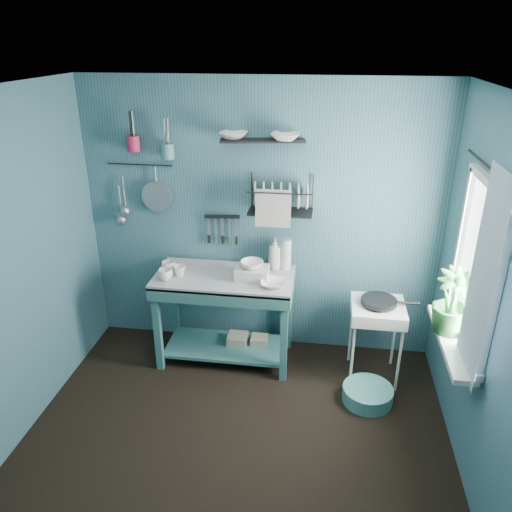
# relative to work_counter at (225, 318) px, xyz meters

# --- Properties ---
(floor) EXTENTS (3.20, 3.20, 0.00)m
(floor) POSITION_rel_work_counter_xyz_m (0.28, -1.15, -0.43)
(floor) COLOR black
(floor) RESTS_ON ground
(ceiling) EXTENTS (3.20, 3.20, 0.00)m
(ceiling) POSITION_rel_work_counter_xyz_m (0.28, -1.15, 2.07)
(ceiling) COLOR silver
(ceiling) RESTS_ON ground
(wall_back) EXTENTS (3.20, 0.00, 3.20)m
(wall_back) POSITION_rel_work_counter_xyz_m (0.28, 0.35, 0.82)
(wall_back) COLOR #325B67
(wall_back) RESTS_ON ground
(wall_front) EXTENTS (3.20, 0.00, 3.20)m
(wall_front) POSITION_rel_work_counter_xyz_m (0.28, -2.65, 0.82)
(wall_front) COLOR #325B67
(wall_front) RESTS_ON ground
(wall_right) EXTENTS (0.00, 3.00, 3.00)m
(wall_right) POSITION_rel_work_counter_xyz_m (1.88, -1.15, 0.82)
(wall_right) COLOR #325B67
(wall_right) RESTS_ON ground
(work_counter) EXTENTS (1.29, 0.77, 0.86)m
(work_counter) POSITION_rel_work_counter_xyz_m (0.00, 0.00, 0.00)
(work_counter) COLOR #306465
(work_counter) RESTS_ON floor
(mug_left) EXTENTS (0.12, 0.12, 0.10)m
(mug_left) POSITION_rel_work_counter_xyz_m (-0.48, -0.16, 0.48)
(mug_left) COLOR white
(mug_left) RESTS_ON work_counter
(mug_mid) EXTENTS (0.14, 0.14, 0.09)m
(mug_mid) POSITION_rel_work_counter_xyz_m (-0.38, -0.06, 0.48)
(mug_mid) COLOR white
(mug_mid) RESTS_ON work_counter
(mug_right) EXTENTS (0.17, 0.17, 0.10)m
(mug_right) POSITION_rel_work_counter_xyz_m (-0.50, 0.00, 0.48)
(mug_right) COLOR white
(mug_right) RESTS_ON work_counter
(wash_tub) EXTENTS (0.28, 0.22, 0.10)m
(wash_tub) POSITION_rel_work_counter_xyz_m (0.25, -0.02, 0.48)
(wash_tub) COLOR beige
(wash_tub) RESTS_ON work_counter
(tub_bowl) EXTENTS (0.20, 0.19, 0.06)m
(tub_bowl) POSITION_rel_work_counter_xyz_m (0.25, -0.02, 0.56)
(tub_bowl) COLOR white
(tub_bowl) RESTS_ON wash_tub
(soap_bottle) EXTENTS (0.11, 0.12, 0.30)m
(soap_bottle) POSITION_rel_work_counter_xyz_m (0.42, 0.20, 0.58)
(soap_bottle) COLOR beige
(soap_bottle) RESTS_ON work_counter
(water_bottle) EXTENTS (0.09, 0.09, 0.28)m
(water_bottle) POSITION_rel_work_counter_xyz_m (0.52, 0.22, 0.57)
(water_bottle) COLOR silver
(water_bottle) RESTS_ON work_counter
(counter_bowl) EXTENTS (0.22, 0.22, 0.05)m
(counter_bowl) POSITION_rel_work_counter_xyz_m (0.45, -0.15, 0.46)
(counter_bowl) COLOR white
(counter_bowl) RESTS_ON work_counter
(hotplate_stand) EXTENTS (0.50, 0.50, 0.71)m
(hotplate_stand) POSITION_rel_work_counter_xyz_m (1.33, -0.07, -0.07)
(hotplate_stand) COLOR silver
(hotplate_stand) RESTS_ON floor
(frying_pan) EXTENTS (0.30, 0.30, 0.03)m
(frying_pan) POSITION_rel_work_counter_xyz_m (1.33, -0.07, 0.32)
(frying_pan) COLOR black
(frying_pan) RESTS_ON hotplate_stand
(knife_strip) EXTENTS (0.32, 0.05, 0.03)m
(knife_strip) POSITION_rel_work_counter_xyz_m (-0.07, 0.32, 0.86)
(knife_strip) COLOR black
(knife_strip) RESTS_ON wall_back
(dish_rack) EXTENTS (0.57, 0.30, 0.32)m
(dish_rack) POSITION_rel_work_counter_xyz_m (0.46, 0.22, 1.12)
(dish_rack) COLOR black
(dish_rack) RESTS_ON wall_back
(upper_shelf) EXTENTS (0.72, 0.29, 0.02)m
(upper_shelf) POSITION_rel_work_counter_xyz_m (0.30, 0.25, 1.57)
(upper_shelf) COLOR black
(upper_shelf) RESTS_ON wall_back
(shelf_bowl_left) EXTENTS (0.26, 0.26, 0.06)m
(shelf_bowl_left) POSITION_rel_work_counter_xyz_m (0.06, 0.25, 1.60)
(shelf_bowl_left) COLOR white
(shelf_bowl_left) RESTS_ON upper_shelf
(shelf_bowl_right) EXTENTS (0.27, 0.27, 0.06)m
(shelf_bowl_right) POSITION_rel_work_counter_xyz_m (0.49, 0.25, 1.66)
(shelf_bowl_right) COLOR white
(shelf_bowl_right) RESTS_ON upper_shelf
(utensil_cup_magenta) EXTENTS (0.11, 0.11, 0.13)m
(utensil_cup_magenta) POSITION_rel_work_counter_xyz_m (-0.82, 0.27, 1.50)
(utensil_cup_magenta) COLOR #B12045
(utensil_cup_magenta) RESTS_ON wall_back
(utensil_cup_teal) EXTENTS (0.11, 0.11, 0.13)m
(utensil_cup_teal) POSITION_rel_work_counter_xyz_m (-0.52, 0.27, 1.45)
(utensil_cup_teal) COLOR teal
(utensil_cup_teal) RESTS_ON wall_back
(colander) EXTENTS (0.28, 0.03, 0.28)m
(colander) POSITION_rel_work_counter_xyz_m (-0.66, 0.30, 1.03)
(colander) COLOR #9E9FA5
(colander) RESTS_ON wall_back
(ladle_outer) EXTENTS (0.01, 0.01, 0.30)m
(ladle_outer) POSITION_rel_work_counter_xyz_m (-0.98, 0.31, 1.05)
(ladle_outer) COLOR #9E9FA5
(ladle_outer) RESTS_ON wall_back
(ladle_inner) EXTENTS (0.01, 0.01, 0.30)m
(ladle_inner) POSITION_rel_work_counter_xyz_m (-1.02, 0.31, 0.96)
(ladle_inner) COLOR #9E9FA5
(ladle_inner) RESTS_ON wall_back
(hook_rail) EXTENTS (0.60, 0.01, 0.01)m
(hook_rail) POSITION_rel_work_counter_xyz_m (-0.80, 0.32, 1.31)
(hook_rail) COLOR black
(hook_rail) RESTS_ON wall_back
(window_glass) EXTENTS (0.00, 1.10, 1.10)m
(window_glass) POSITION_rel_work_counter_xyz_m (1.86, -0.70, 0.97)
(window_glass) COLOR white
(window_glass) RESTS_ON wall_right
(windowsill) EXTENTS (0.16, 0.95, 0.04)m
(windowsill) POSITION_rel_work_counter_xyz_m (1.78, -0.70, 0.38)
(windowsill) COLOR silver
(windowsill) RESTS_ON wall_right
(curtain) EXTENTS (0.00, 1.35, 1.35)m
(curtain) POSITION_rel_work_counter_xyz_m (1.80, -1.00, 1.02)
(curtain) COLOR silver
(curtain) RESTS_ON wall_right
(curtain_rod) EXTENTS (0.02, 1.05, 0.02)m
(curtain_rod) POSITION_rel_work_counter_xyz_m (1.82, -0.70, 1.62)
(curtain_rod) COLOR black
(curtain_rod) RESTS_ON wall_right
(potted_plant) EXTENTS (0.33, 0.33, 0.49)m
(potted_plant) POSITION_rel_work_counter_xyz_m (1.76, -0.61, 0.64)
(potted_plant) COLOR #27622B
(potted_plant) RESTS_ON windowsill
(storage_tin_large) EXTENTS (0.18, 0.18, 0.22)m
(storage_tin_large) POSITION_rel_work_counter_xyz_m (0.10, 0.05, -0.32)
(storage_tin_large) COLOR gray
(storage_tin_large) RESTS_ON floor
(storage_tin_small) EXTENTS (0.15, 0.15, 0.20)m
(storage_tin_small) POSITION_rel_work_counter_xyz_m (0.30, 0.08, -0.33)
(storage_tin_small) COLOR gray
(storage_tin_small) RESTS_ON floor
(floor_basin) EXTENTS (0.42, 0.42, 0.13)m
(floor_basin) POSITION_rel_work_counter_xyz_m (1.28, -0.44, -0.37)
(floor_basin) COLOR teal
(floor_basin) RESTS_ON floor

